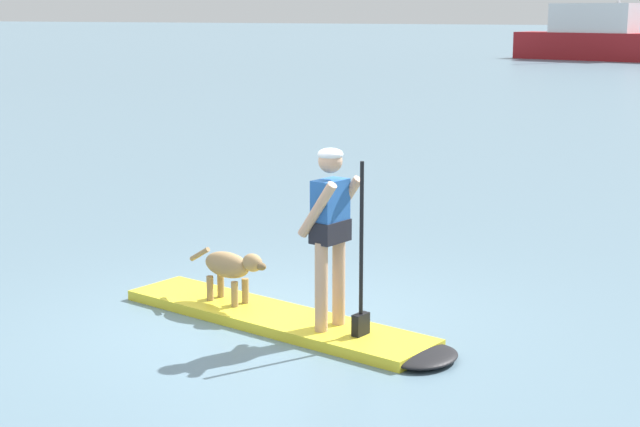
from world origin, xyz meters
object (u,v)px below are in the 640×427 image
object	(u,v)px
paddleboard	(292,323)
moored_boat_far_starboard	(603,39)
person_paddler	(332,225)
dog	(231,267)

from	to	relation	value
paddleboard	moored_boat_far_starboard	distance (m)	53.93
person_paddler	moored_boat_far_starboard	xyz separation A→B (m)	(-7.65, 53.53, 0.23)
paddleboard	person_paddler	xyz separation A→B (m)	(0.46, -0.10, 1.02)
person_paddler	moored_boat_far_starboard	world-z (taller)	moored_boat_far_starboard
person_paddler	moored_boat_far_starboard	bearing A→B (deg)	98.14
dog	person_paddler	bearing A→B (deg)	-11.95
person_paddler	moored_boat_far_starboard	distance (m)	54.08
paddleboard	person_paddler	size ratio (longest dim) A/B	2.25
paddleboard	dog	bearing A→B (deg)	168.05
dog	moored_boat_far_starboard	xyz separation A→B (m)	(-6.41, 53.27, 0.83)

